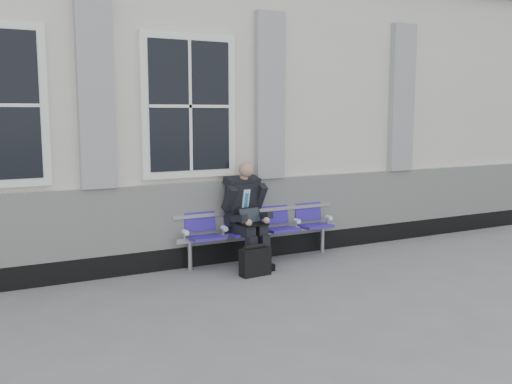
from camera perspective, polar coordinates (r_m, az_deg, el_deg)
ground at (r=6.78m, az=-4.77°, el=-10.70°), size 70.00×70.00×0.00m
station_building at (r=9.72m, az=-13.07°, el=8.08°), size 14.40×4.40×4.49m
bench at (r=8.36m, az=0.35°, el=-3.17°), size 2.60×0.47×0.91m
businessman at (r=8.07m, az=-1.00°, el=-1.81°), size 0.63×0.85×1.49m
briefcase at (r=7.67m, az=-0.09°, el=-6.93°), size 0.43×0.21×0.42m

